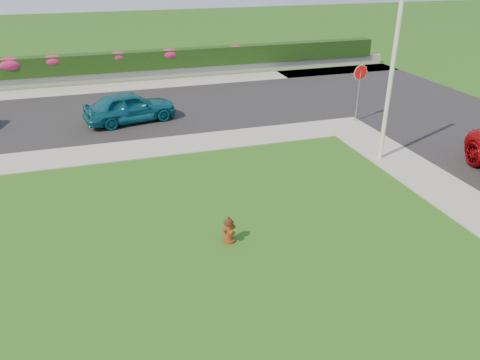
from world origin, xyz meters
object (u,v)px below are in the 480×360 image
object	(u,v)px
sedan_teal	(130,107)
stop_sign	(360,80)
utility_pole	(391,80)
fire_hydrant	(229,230)

from	to	relation	value
sedan_teal	stop_sign	bearing A→B (deg)	-118.74
utility_pole	stop_sign	bearing A→B (deg)	71.96
fire_hydrant	stop_sign	bearing A→B (deg)	25.01
utility_pole	sedan_teal	bearing A→B (deg)	140.19
utility_pole	fire_hydrant	bearing A→B (deg)	-152.08
fire_hydrant	stop_sign	xyz separation A→B (m)	(8.35, 7.86, 1.58)
sedan_teal	utility_pole	bearing A→B (deg)	-141.93
fire_hydrant	utility_pole	distance (m)	8.34
fire_hydrant	sedan_teal	world-z (taller)	sedan_teal
stop_sign	utility_pole	bearing A→B (deg)	-89.77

